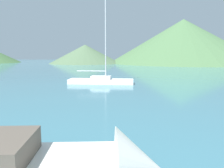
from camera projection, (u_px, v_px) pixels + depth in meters
sailboat_inner at (101, 80)px, 24.23m from camera, size 7.23×2.15×10.23m
hill_central at (85, 54)px, 75.84m from camera, size 24.74×24.74×6.45m
hill_east at (183, 41)px, 78.55m from camera, size 52.97×52.97×15.57m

